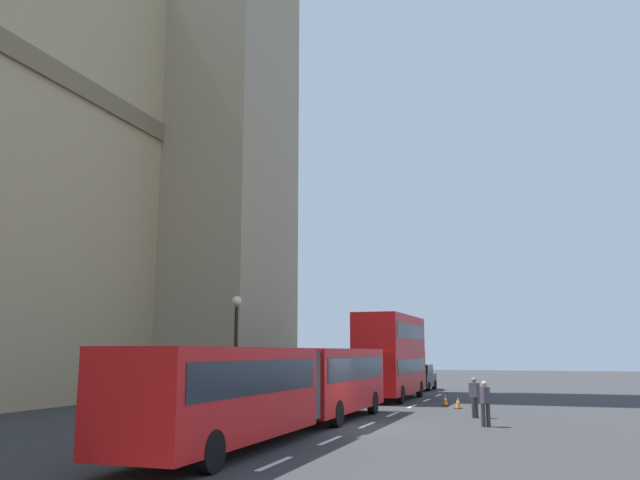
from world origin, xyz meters
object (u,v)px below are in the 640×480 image
at_px(traffic_cone_middle, 445,400).
at_px(sedan_lead, 420,377).
at_px(street_lamp, 236,345).
at_px(traffic_cone_west, 458,403).
at_px(articulated_bus, 287,382).
at_px(pedestrian_by_kerb, 474,396).
at_px(double_decker_bus, 391,353).
at_px(pedestrian_near_cones, 485,402).

bearing_deg(traffic_cone_middle, sedan_lead, 15.26).
distance_m(sedan_lead, street_lamp, 22.63).
relative_size(sedan_lead, traffic_cone_west, 7.59).
relative_size(sedan_lead, street_lamp, 0.83).
distance_m(articulated_bus, pedestrian_by_kerb, 9.46).
bearing_deg(pedestrian_by_kerb, traffic_cone_middle, 18.98).
xyz_separation_m(double_decker_bus, pedestrian_near_cones, (-12.63, -6.38, -1.80)).
bearing_deg(traffic_cone_west, pedestrian_near_cones, -165.71).
distance_m(street_lamp, pedestrian_by_kerb, 10.66).
distance_m(articulated_bus, traffic_cone_west, 12.78).
distance_m(traffic_cone_west, street_lamp, 11.53).
bearing_deg(pedestrian_by_kerb, double_decker_bus, 31.18).
relative_size(articulated_bus, sedan_lead, 4.28).
bearing_deg(pedestrian_by_kerb, traffic_cone_west, 15.82).
bearing_deg(double_decker_bus, street_lamp, 159.00).
distance_m(double_decker_bus, traffic_cone_middle, 5.37).
xyz_separation_m(traffic_cone_west, traffic_cone_middle, (1.78, 0.88, 0.00)).
bearing_deg(articulated_bus, pedestrian_near_cones, -56.23).
xyz_separation_m(traffic_cone_west, street_lamp, (-6.74, 8.93, 2.77)).
bearing_deg(street_lamp, double_decker_bus, -21.00).
height_order(sedan_lead, street_lamp, street_lamp).
distance_m(double_decker_bus, sedan_lead, 10.52).
bearing_deg(double_decker_bus, articulated_bus, -180.00).
relative_size(double_decker_bus, pedestrian_near_cones, 5.41).
distance_m(traffic_cone_west, traffic_cone_middle, 1.99).
distance_m(sedan_lead, pedestrian_by_kerb, 20.58).
bearing_deg(pedestrian_by_kerb, sedan_lead, 16.44).
bearing_deg(street_lamp, articulated_bus, -138.85).
height_order(double_decker_bus, street_lamp, street_lamp).
bearing_deg(double_decker_bus, pedestrian_by_kerb, -148.82).
relative_size(traffic_cone_west, traffic_cone_middle, 1.00).
relative_size(articulated_bus, pedestrian_by_kerb, 11.15).
height_order(double_decker_bus, traffic_cone_west, double_decker_bus).
xyz_separation_m(sedan_lead, pedestrian_by_kerb, (-19.74, -5.82, -0.00)).
bearing_deg(pedestrian_near_cones, sedan_lead, 15.85).
height_order(traffic_cone_west, pedestrian_near_cones, pedestrian_near_cones).
height_order(articulated_bus, traffic_cone_middle, articulated_bus).
bearing_deg(articulated_bus, double_decker_bus, 0.00).
relative_size(traffic_cone_west, pedestrian_by_kerb, 0.34).
bearing_deg(street_lamp, sedan_lead, -11.14).
relative_size(street_lamp, pedestrian_by_kerb, 3.12).
relative_size(double_decker_bus, street_lamp, 1.74).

